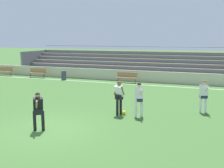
% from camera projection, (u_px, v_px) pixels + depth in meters
% --- Properties ---
extents(ground_plane, '(160.00, 160.00, 0.00)m').
position_uv_depth(ground_plane, '(48.00, 129.00, 11.57)').
color(ground_plane, '#3D662D').
extents(field_line_sideline, '(44.00, 0.12, 0.01)m').
position_uv_depth(field_line_sideline, '(130.00, 84.00, 22.91)').
color(field_line_sideline, white).
rests_on(field_line_sideline, ground).
extents(sideline_wall, '(48.00, 0.16, 0.98)m').
position_uv_depth(sideline_wall, '(136.00, 76.00, 24.32)').
color(sideline_wall, beige).
rests_on(sideline_wall, ground).
extents(bleacher_stand, '(22.40, 5.02, 2.94)m').
position_uv_depth(bleacher_stand, '(125.00, 63.00, 28.15)').
color(bleacher_stand, '#897051').
rests_on(bleacher_stand, ground).
extents(bench_centre_sideline, '(1.80, 0.40, 0.90)m').
position_uv_depth(bench_centre_sideline, '(38.00, 72.00, 26.70)').
color(bench_centre_sideline, '#99754C').
rests_on(bench_centre_sideline, ground).
extents(bench_near_wall_gap, '(1.80, 0.40, 0.90)m').
position_uv_depth(bench_near_wall_gap, '(127.00, 76.00, 23.56)').
color(bench_near_wall_gap, '#99754C').
rests_on(bench_near_wall_gap, ground).
extents(bench_far_left, '(1.80, 0.40, 0.90)m').
position_uv_depth(bench_far_left, '(5.00, 70.00, 28.05)').
color(bench_far_left, '#99754C').
rests_on(bench_far_left, ground).
extents(trash_bin, '(0.46, 0.46, 0.83)m').
position_uv_depth(trash_bin, '(64.00, 75.00, 25.30)').
color(trash_bin, '#3D424C').
rests_on(trash_bin, ground).
extents(player_white_on_ball, '(0.48, 0.71, 1.70)m').
position_uv_depth(player_white_on_ball, '(139.00, 97.00, 13.23)').
color(player_white_on_ball, white).
rests_on(player_white_on_ball, ground).
extents(player_white_pressing_high, '(0.52, 0.46, 1.72)m').
position_uv_depth(player_white_pressing_high, '(119.00, 95.00, 13.59)').
color(player_white_pressing_high, black).
rests_on(player_white_pressing_high, ground).
extents(player_white_overlapping, '(0.50, 0.72, 1.69)m').
position_uv_depth(player_white_overlapping, '(204.00, 93.00, 14.01)').
color(player_white_overlapping, white).
rests_on(player_white_overlapping, ground).
extents(player_dark_wide_right, '(0.50, 0.75, 1.63)m').
position_uv_depth(player_dark_wide_right, '(38.00, 108.00, 11.23)').
color(player_dark_wide_right, black).
rests_on(player_dark_wide_right, ground).
extents(soccer_ball, '(0.22, 0.22, 0.22)m').
position_uv_depth(soccer_ball, '(124.00, 113.00, 13.74)').
color(soccer_ball, yellow).
rests_on(soccer_ball, ground).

